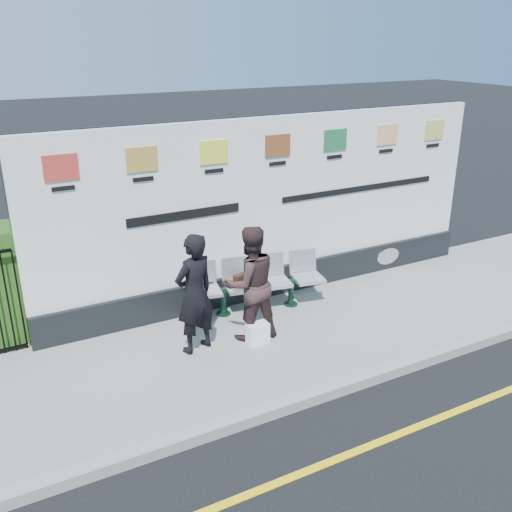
% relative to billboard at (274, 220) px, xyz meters
% --- Properties ---
extents(ground, '(80.00, 80.00, 0.00)m').
position_rel_billboard_xyz_m(ground, '(-0.50, -3.85, -1.42)').
color(ground, black).
extents(pavement, '(14.00, 3.00, 0.12)m').
position_rel_billboard_xyz_m(pavement, '(-0.50, -1.35, -1.36)').
color(pavement, gray).
rests_on(pavement, ground).
extents(kerb, '(14.00, 0.18, 0.14)m').
position_rel_billboard_xyz_m(kerb, '(-0.50, -2.85, -1.35)').
color(kerb, gray).
rests_on(kerb, ground).
extents(yellow_line, '(14.00, 0.10, 0.01)m').
position_rel_billboard_xyz_m(yellow_line, '(-0.50, -3.85, -1.42)').
color(yellow_line, yellow).
rests_on(yellow_line, ground).
extents(billboard, '(8.00, 0.30, 3.00)m').
position_rel_billboard_xyz_m(billboard, '(0.00, 0.00, 0.00)').
color(billboard, black).
rests_on(billboard, pavement).
extents(bench, '(2.26, 0.97, 0.47)m').
position_rel_billboard_xyz_m(bench, '(-0.57, -0.48, -1.06)').
color(bench, silver).
rests_on(bench, pavement).
extents(woman_left, '(0.73, 0.59, 1.74)m').
position_rel_billboard_xyz_m(woman_left, '(-1.92, -1.16, -0.43)').
color(woman_left, black).
rests_on(woman_left, pavement).
extents(woman_right, '(0.86, 0.68, 1.72)m').
position_rel_billboard_xyz_m(woman_right, '(-1.08, -1.20, -0.44)').
color(woman_right, '#382424').
rests_on(woman_right, pavement).
extents(handbag_brown, '(0.26, 0.17, 0.19)m').
position_rel_billboard_xyz_m(handbag_brown, '(-0.85, -0.42, -0.74)').
color(handbag_brown, black).
rests_on(handbag_brown, bench).
extents(carrier_bag_white, '(0.31, 0.19, 0.31)m').
position_rel_billboard_xyz_m(carrier_bag_white, '(-1.08, -1.42, -1.14)').
color(carrier_bag_white, white).
rests_on(carrier_bag_white, pavement).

